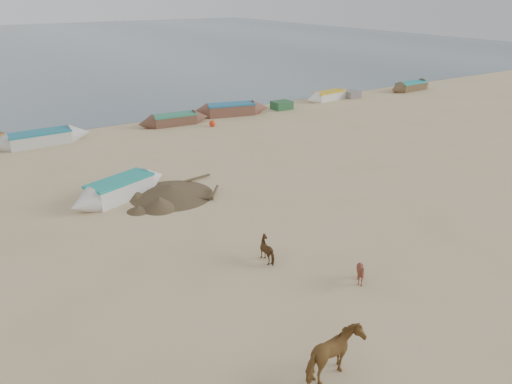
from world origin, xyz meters
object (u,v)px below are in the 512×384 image
cow_adult (334,356)px  near_canoe (120,189)px  calf_right (269,249)px  calf_front (361,273)px

cow_adult → near_canoe: cow_adult is taller
calf_right → near_canoe: size_ratio=0.16×
calf_right → calf_front: bearing=-171.9°
cow_adult → near_canoe: size_ratio=0.31×
cow_adult → calf_front: size_ratio=2.03×
calf_front → near_canoe: bearing=-169.0°
calf_front → cow_adult: bearing=-61.6°
calf_front → calf_right: bearing=-159.8°
cow_adult → calf_right: 6.01m
calf_front → calf_right: size_ratio=0.93×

